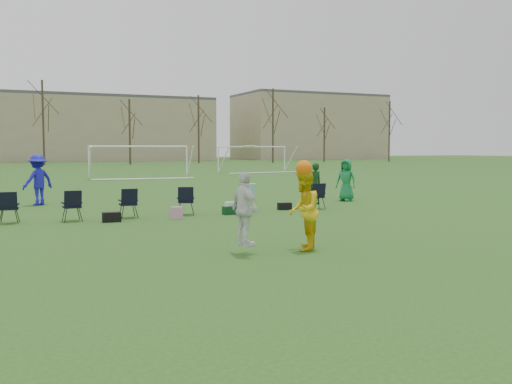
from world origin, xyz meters
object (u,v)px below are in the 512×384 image
goal_mid (139,153)px  center_contest (284,209)px  fielder_blue (38,180)px  goal_right (253,152)px  fielder_green_far (346,180)px

goal_mid → center_contest: bearing=-93.2°
fielder_blue → goal_right: size_ratio=0.27×
fielder_green_far → goal_right: (8.03, 27.96, 1.02)m
fielder_blue → center_contest: size_ratio=0.86×
center_contest → fielder_blue: bearing=108.0°
fielder_blue → goal_mid: size_ratio=0.27×
center_contest → goal_mid: goal_mid is taller
fielder_blue → fielder_green_far: size_ratio=1.12×
center_contest → goal_right: goal_right is taller
fielder_blue → center_contest: bearing=76.3°
fielder_blue → goal_mid: 20.22m
fielder_green_far → goal_mid: goal_mid is taller
fielder_blue → fielder_green_far: fielder_blue is taller
fielder_blue → goal_right: (20.25, 24.43, 0.91)m
goal_mid → goal_right: same height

